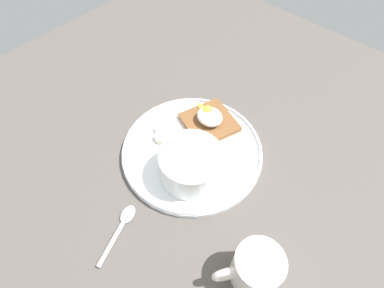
{
  "coord_description": "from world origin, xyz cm",
  "views": [
    {
      "loc": [
        23.76,
        -26.2,
        53.81
      ],
      "look_at": [
        0.0,
        0.0,
        5.0
      ],
      "focal_mm": 28.0,
      "sensor_mm": 36.0,
      "label": 1
    }
  ],
  "objects_px": {
    "banana_slice_front": "(162,129)",
    "banana_slice_left": "(162,137)",
    "toast_slice": "(209,122)",
    "oatmeal_bowl": "(191,164)",
    "banana_slice_back": "(179,138)",
    "spoon": "(121,227)",
    "coffee_mug": "(255,268)",
    "poached_egg": "(209,116)"
  },
  "relations": [
    {
      "from": "banana_slice_front",
      "to": "banana_slice_left",
      "type": "xyz_separation_m",
      "value": [
        0.02,
        -0.02,
        0.0
      ]
    },
    {
      "from": "toast_slice",
      "to": "banana_slice_left",
      "type": "xyz_separation_m",
      "value": [
        -0.05,
        -0.1,
        -0.0
      ]
    },
    {
      "from": "oatmeal_bowl",
      "to": "banana_slice_front",
      "type": "xyz_separation_m",
      "value": [
        -0.12,
        0.04,
        -0.03
      ]
    },
    {
      "from": "banana_slice_back",
      "to": "spoon",
      "type": "relative_size",
      "value": 0.39
    },
    {
      "from": "toast_slice",
      "to": "banana_slice_back",
      "type": "bearing_deg",
      "value": -104.33
    },
    {
      "from": "toast_slice",
      "to": "spoon",
      "type": "height_order",
      "value": "toast_slice"
    },
    {
      "from": "banana_slice_front",
      "to": "coffee_mug",
      "type": "xyz_separation_m",
      "value": [
        0.32,
        -0.11,
        0.03
      ]
    },
    {
      "from": "oatmeal_bowl",
      "to": "poached_egg",
      "type": "xyz_separation_m",
      "value": [
        -0.06,
        0.12,
        -0.01
      ]
    },
    {
      "from": "banana_slice_front",
      "to": "coffee_mug",
      "type": "bearing_deg",
      "value": -19.01
    },
    {
      "from": "toast_slice",
      "to": "banana_slice_left",
      "type": "distance_m",
      "value": 0.11
    },
    {
      "from": "oatmeal_bowl",
      "to": "toast_slice",
      "type": "distance_m",
      "value": 0.13
    },
    {
      "from": "toast_slice",
      "to": "coffee_mug",
      "type": "distance_m",
      "value": 0.32
    },
    {
      "from": "poached_egg",
      "to": "banana_slice_back",
      "type": "bearing_deg",
      "value": -102.87
    },
    {
      "from": "poached_egg",
      "to": "toast_slice",
      "type": "bearing_deg",
      "value": -24.45
    },
    {
      "from": "oatmeal_bowl",
      "to": "spoon",
      "type": "distance_m",
      "value": 0.17
    },
    {
      "from": "oatmeal_bowl",
      "to": "banana_slice_back",
      "type": "xyz_separation_m",
      "value": [
        -0.07,
        0.04,
        -0.03
      ]
    },
    {
      "from": "banana_slice_left",
      "to": "coffee_mug",
      "type": "height_order",
      "value": "coffee_mug"
    },
    {
      "from": "oatmeal_bowl",
      "to": "coffee_mug",
      "type": "relative_size",
      "value": 1.25
    },
    {
      "from": "oatmeal_bowl",
      "to": "poached_egg",
      "type": "height_order",
      "value": "oatmeal_bowl"
    },
    {
      "from": "coffee_mug",
      "to": "spoon",
      "type": "bearing_deg",
      "value": -157.37
    },
    {
      "from": "oatmeal_bowl",
      "to": "banana_slice_front",
      "type": "bearing_deg",
      "value": 162.51
    },
    {
      "from": "toast_slice",
      "to": "spoon",
      "type": "relative_size",
      "value": 1.15
    },
    {
      "from": "toast_slice",
      "to": "poached_egg",
      "type": "relative_size",
      "value": 1.56
    },
    {
      "from": "toast_slice",
      "to": "spoon",
      "type": "bearing_deg",
      "value": -83.24
    },
    {
      "from": "oatmeal_bowl",
      "to": "spoon",
      "type": "xyz_separation_m",
      "value": [
        -0.02,
        -0.16,
        -0.04
      ]
    },
    {
      "from": "poached_egg",
      "to": "banana_slice_back",
      "type": "height_order",
      "value": "poached_egg"
    },
    {
      "from": "banana_slice_left",
      "to": "banana_slice_back",
      "type": "distance_m",
      "value": 0.04
    },
    {
      "from": "toast_slice",
      "to": "banana_slice_back",
      "type": "height_order",
      "value": "same"
    },
    {
      "from": "poached_egg",
      "to": "spoon",
      "type": "relative_size",
      "value": 0.74
    },
    {
      "from": "banana_slice_back",
      "to": "oatmeal_bowl",
      "type": "bearing_deg",
      "value": -30.03
    },
    {
      "from": "toast_slice",
      "to": "coffee_mug",
      "type": "height_order",
      "value": "coffee_mug"
    },
    {
      "from": "oatmeal_bowl",
      "to": "spoon",
      "type": "height_order",
      "value": "oatmeal_bowl"
    },
    {
      "from": "banana_slice_left",
      "to": "banana_slice_back",
      "type": "xyz_separation_m",
      "value": [
        0.03,
        0.02,
        -0.0
      ]
    },
    {
      "from": "coffee_mug",
      "to": "toast_slice",
      "type": "bearing_deg",
      "value": 142.79
    },
    {
      "from": "spoon",
      "to": "poached_egg",
      "type": "bearing_deg",
      "value": 97.11
    },
    {
      "from": "banana_slice_left",
      "to": "banana_slice_front",
      "type": "bearing_deg",
      "value": 135.06
    },
    {
      "from": "poached_egg",
      "to": "banana_slice_left",
      "type": "bearing_deg",
      "value": -114.66
    },
    {
      "from": "poached_egg",
      "to": "banana_slice_left",
      "type": "relative_size",
      "value": 2.1
    },
    {
      "from": "oatmeal_bowl",
      "to": "banana_slice_front",
      "type": "distance_m",
      "value": 0.13
    },
    {
      "from": "banana_slice_front",
      "to": "spoon",
      "type": "relative_size",
      "value": 0.35
    },
    {
      "from": "poached_egg",
      "to": "banana_slice_front",
      "type": "relative_size",
      "value": 2.11
    },
    {
      "from": "banana_slice_back",
      "to": "coffee_mug",
      "type": "relative_size",
      "value": 0.46
    }
  ]
}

